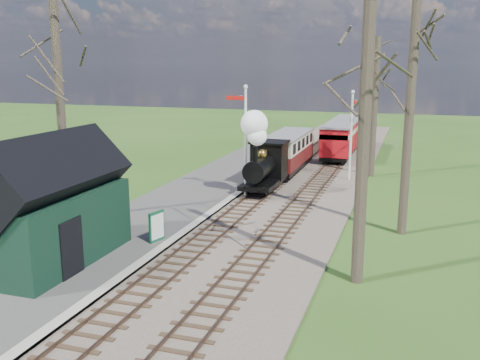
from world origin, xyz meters
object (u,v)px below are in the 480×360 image
object	(u,v)px
sign_board	(157,226)
coach	(288,150)
station_shed	(51,207)
red_carriage_a	(338,141)
bench	(109,234)
semaphore_near	(244,133)
semaphore_far	(353,129)
red_carriage_b	(347,132)
locomotive	(263,157)
person	(117,230)

from	to	relation	value
sign_board	coach	bearing A→B (deg)	83.92
station_shed	sign_board	bearing A→B (deg)	50.94
red_carriage_a	bench	xyz separation A→B (m)	(-5.97, -22.61, -0.95)
semaphore_near	semaphore_far	size ratio (longest dim) A/B	1.09
semaphore_far	coach	world-z (taller)	semaphore_far
station_shed	semaphore_far	size ratio (longest dim) A/B	1.10
semaphore_far	bench	xyz separation A→B (m)	(-7.75, -15.77, -2.74)
station_shed	semaphore_far	bearing A→B (deg)	64.28
semaphore_near	sign_board	distance (m)	9.29
coach	red_carriage_a	world-z (taller)	coach
red_carriage_b	locomotive	bearing A→B (deg)	-98.64
sign_board	person	size ratio (longest dim) A/B	1.05
bench	semaphore_far	bearing A→B (deg)	63.83
semaphore_near	person	xyz separation A→B (m)	(-2.28, -9.65, -2.82)
red_carriage_a	sign_board	xyz separation A→B (m)	(-4.31, -21.65, -0.74)
sign_board	person	world-z (taller)	sign_board
station_shed	coach	size ratio (longest dim) A/B	0.84
locomotive	red_carriage_b	bearing A→B (deg)	81.36
semaphore_far	locomotive	xyz separation A→B (m)	(-4.39, -4.86, -1.19)
semaphore_far	sign_board	world-z (taller)	semaphore_far
locomotive	sign_board	size ratio (longest dim) A/B	3.75
locomotive	bench	world-z (taller)	locomotive
semaphore_far	coach	distance (m)	4.87
red_carriage_b	semaphore_far	bearing A→B (deg)	-81.82
station_shed	semaphore_near	distance (m)	12.58
station_shed	sign_board	xyz separation A→B (m)	(2.59, 3.19, -1.44)
semaphore_near	red_carriage_a	distance (m)	13.43
semaphore_near	station_shed	bearing A→B (deg)	-106.38
semaphore_near	person	bearing A→B (deg)	-103.27
red_carriage_b	coach	bearing A→B (deg)	-103.15
red_carriage_a	person	world-z (taller)	red_carriage_a
semaphore_near	sign_board	xyz separation A→B (m)	(-0.94, -8.81, -2.79)
semaphore_near	sign_board	world-z (taller)	semaphore_near
sign_board	station_shed	bearing A→B (deg)	-129.06
coach	bench	distance (m)	17.33
semaphore_near	coach	xyz separation A→B (m)	(0.77, 7.21, -2.04)
station_shed	red_carriage_a	size ratio (longest dim) A/B	1.17
coach	person	distance (m)	17.15
red_carriage_a	bench	bearing A→B (deg)	-104.80
red_carriage_b	person	size ratio (longest dim) A/B	4.49
station_shed	person	world-z (taller)	station_shed
person	semaphore_near	bearing A→B (deg)	6.00
bench	person	distance (m)	0.39
sign_board	bench	bearing A→B (deg)	-150.17
locomotive	coach	xyz separation A→B (m)	(0.01, 6.07, -0.58)
semaphore_far	red_carriage_b	xyz separation A→B (m)	(-1.77, 12.34, -1.79)
station_shed	person	distance (m)	3.04
station_shed	red_carriage_a	world-z (taller)	station_shed
red_carriage_a	person	bearing A→B (deg)	-104.09
locomotive	red_carriage_a	world-z (taller)	locomotive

